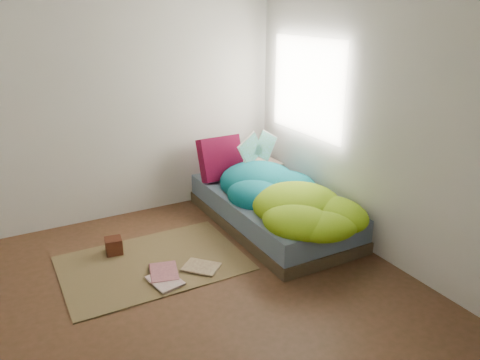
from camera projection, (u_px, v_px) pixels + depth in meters
name	position (u px, v px, depth m)	size (l,w,h in m)	color
ground	(192.00, 289.00, 3.86)	(3.50, 3.50, 0.00)	#47301B
room_walls	(185.00, 92.00, 3.30)	(3.54, 3.54, 2.62)	silver
bed	(271.00, 210.00, 4.94)	(1.00, 2.00, 0.34)	#3C3120
duvet	(284.00, 187.00, 4.64)	(0.96, 1.84, 0.34)	#076175
rug	(153.00, 263.00, 4.24)	(1.60, 1.10, 0.01)	brown
pillow_floral	(256.00, 169.00, 5.47)	(0.58, 0.36, 0.13)	beige
pillow_magenta	(221.00, 158.00, 5.27)	(0.48, 0.15, 0.48)	#4A041B
open_book	(259.00, 139.00, 5.14)	(0.46, 0.10, 0.28)	#30862C
wooden_box	(114.00, 246.00, 4.38)	(0.15, 0.15, 0.15)	black
floor_book_a	(153.00, 286.00, 3.87)	(0.22, 0.31, 0.02)	silver
floor_book_b	(150.00, 274.00, 4.02)	(0.24, 0.32, 0.03)	#C37076
floor_book_c	(196.00, 274.00, 4.04)	(0.22, 0.31, 0.02)	tan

